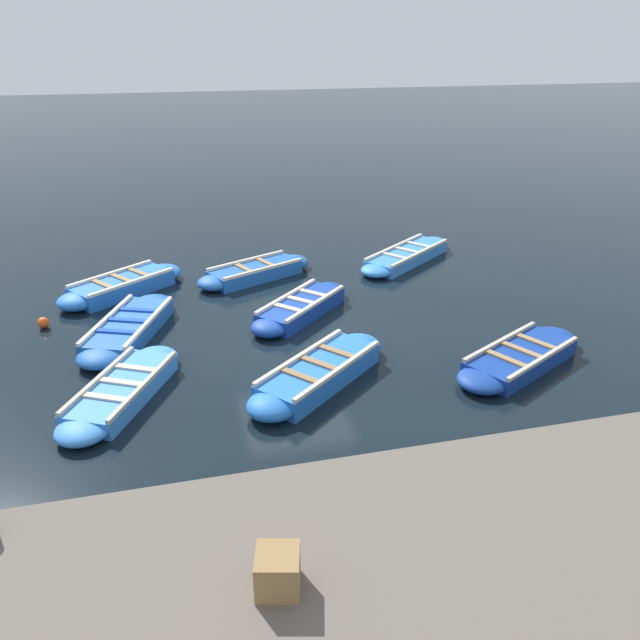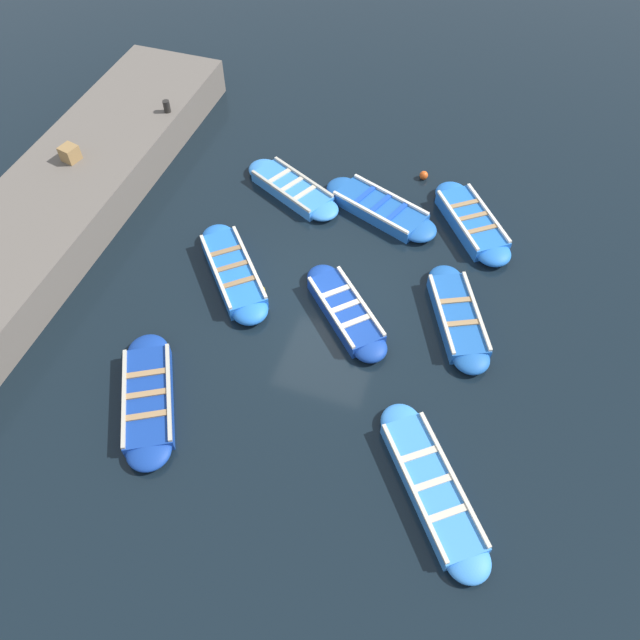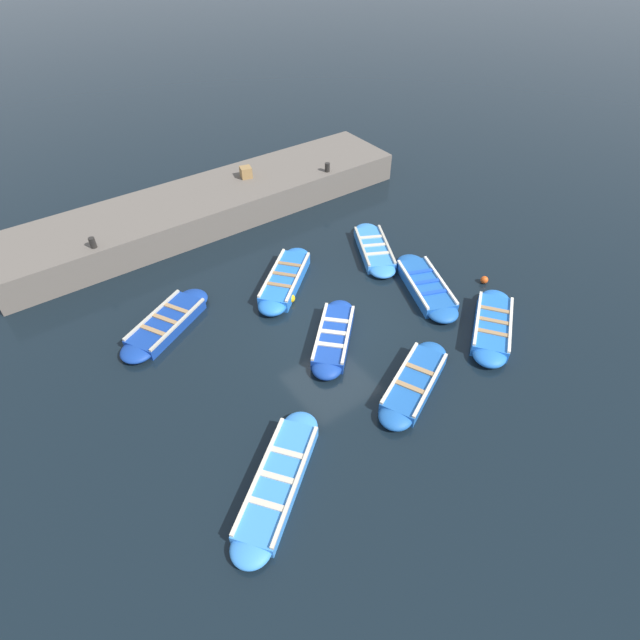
{
  "view_description": "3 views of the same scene",
  "coord_description": "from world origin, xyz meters",
  "px_view_note": "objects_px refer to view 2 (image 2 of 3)",
  "views": [
    {
      "loc": [
        12.33,
        -2.4,
        5.96
      ],
      "look_at": [
        0.39,
        0.52,
        0.24
      ],
      "focal_mm": 35.0,
      "sensor_mm": 36.0,
      "label": 1
    },
    {
      "loc": [
        -2.9,
        9.44,
        11.8
      ],
      "look_at": [
        -0.06,
        0.91,
        0.4
      ],
      "focal_mm": 35.0,
      "sensor_mm": 36.0,
      "label": 2
    },
    {
      "loc": [
        -8.59,
        6.56,
        10.12
      ],
      "look_at": [
        0.04,
        0.38,
        0.49
      ],
      "focal_mm": 28.0,
      "sensor_mm": 36.0,
      "label": 3
    }
  ],
  "objects_px": {
    "boat_near_quay": "(233,272)",
    "buoy_orange_near": "(260,291)",
    "wooden_crate": "(70,153)",
    "boat_outer_left": "(472,222)",
    "boat_stern_in": "(292,189)",
    "buoy_yellow_far": "(424,175)",
    "boat_far_corner": "(458,317)",
    "boat_broadside": "(345,311)",
    "boat_drifting": "(380,208)",
    "boat_outer_right": "(432,486)",
    "boat_alongside": "(148,398)",
    "bollard_north": "(167,106)"
  },
  "relations": [
    {
      "from": "boat_far_corner",
      "to": "boat_broadside",
      "type": "distance_m",
      "value": 2.68
    },
    {
      "from": "wooden_crate",
      "to": "boat_far_corner",
      "type": "bearing_deg",
      "value": 173.02
    },
    {
      "from": "boat_stern_in",
      "to": "wooden_crate",
      "type": "relative_size",
      "value": 8.12
    },
    {
      "from": "boat_stern_in",
      "to": "boat_outer_right",
      "type": "bearing_deg",
      "value": 126.91
    },
    {
      "from": "buoy_yellow_far",
      "to": "boat_stern_in",
      "type": "bearing_deg",
      "value": 27.97
    },
    {
      "from": "boat_near_quay",
      "to": "boat_outer_left",
      "type": "bearing_deg",
      "value": -145.37
    },
    {
      "from": "boat_drifting",
      "to": "boat_outer_left",
      "type": "bearing_deg",
      "value": -174.66
    },
    {
      "from": "buoy_orange_near",
      "to": "buoy_yellow_far",
      "type": "height_order",
      "value": "buoy_orange_near"
    },
    {
      "from": "boat_outer_right",
      "to": "buoy_yellow_far",
      "type": "relative_size",
      "value": 14.55
    },
    {
      "from": "boat_near_quay",
      "to": "bollard_north",
      "type": "relative_size",
      "value": 9.48
    },
    {
      "from": "boat_outer_left",
      "to": "buoy_yellow_far",
      "type": "height_order",
      "value": "boat_outer_left"
    },
    {
      "from": "boat_outer_left",
      "to": "boat_stern_in",
      "type": "relative_size",
      "value": 0.97
    },
    {
      "from": "boat_broadside",
      "to": "boat_outer_right",
      "type": "xyz_separation_m",
      "value": [
        -2.91,
        3.7,
        -0.02
      ]
    },
    {
      "from": "boat_drifting",
      "to": "bollard_north",
      "type": "distance_m",
      "value": 7.08
    },
    {
      "from": "boat_far_corner",
      "to": "buoy_orange_near",
      "type": "relative_size",
      "value": 11.91
    },
    {
      "from": "boat_outer_left",
      "to": "buoy_orange_near",
      "type": "xyz_separation_m",
      "value": [
        4.56,
        4.07,
        -0.05
      ]
    },
    {
      "from": "boat_near_quay",
      "to": "boat_outer_left",
      "type": "xyz_separation_m",
      "value": [
        -5.4,
        -3.73,
        -0.0
      ]
    },
    {
      "from": "wooden_crate",
      "to": "buoy_yellow_far",
      "type": "bearing_deg",
      "value": -158.46
    },
    {
      "from": "boat_stern_in",
      "to": "bollard_north",
      "type": "relative_size",
      "value": 9.72
    },
    {
      "from": "wooden_crate",
      "to": "boat_near_quay",
      "type": "bearing_deg",
      "value": 162.39
    },
    {
      "from": "boat_drifting",
      "to": "boat_outer_right",
      "type": "height_order",
      "value": "boat_drifting"
    },
    {
      "from": "boat_far_corner",
      "to": "boat_alongside",
      "type": "bearing_deg",
      "value": 36.15
    },
    {
      "from": "boat_outer_right",
      "to": "buoy_orange_near",
      "type": "height_order",
      "value": "boat_outer_right"
    },
    {
      "from": "boat_far_corner",
      "to": "boat_near_quay",
      "type": "bearing_deg",
      "value": 3.74
    },
    {
      "from": "wooden_crate",
      "to": "buoy_orange_near",
      "type": "distance_m",
      "value": 6.73
    },
    {
      "from": "boat_far_corner",
      "to": "bollard_north",
      "type": "distance_m",
      "value": 10.6
    },
    {
      "from": "boat_stern_in",
      "to": "buoy_orange_near",
      "type": "height_order",
      "value": "boat_stern_in"
    },
    {
      "from": "boat_near_quay",
      "to": "buoy_orange_near",
      "type": "xyz_separation_m",
      "value": [
        -0.85,
        0.34,
        -0.06
      ]
    },
    {
      "from": "wooden_crate",
      "to": "bollard_north",
      "type": "bearing_deg",
      "value": -116.58
    },
    {
      "from": "boat_far_corner",
      "to": "buoy_orange_near",
      "type": "height_order",
      "value": "boat_far_corner"
    },
    {
      "from": "boat_outer_left",
      "to": "boat_broadside",
      "type": "bearing_deg",
      "value": 59.91
    },
    {
      "from": "boat_far_corner",
      "to": "wooden_crate",
      "type": "distance_m",
      "value": 11.24
    },
    {
      "from": "boat_drifting",
      "to": "boat_outer_right",
      "type": "bearing_deg",
      "value": 112.21
    },
    {
      "from": "boat_far_corner",
      "to": "boat_broadside",
      "type": "height_order",
      "value": "boat_broadside"
    },
    {
      "from": "boat_outer_right",
      "to": "boat_broadside",
      "type": "bearing_deg",
      "value": -51.83
    },
    {
      "from": "boat_stern_in",
      "to": "bollard_north",
      "type": "distance_m",
      "value": 4.57
    },
    {
      "from": "boat_near_quay",
      "to": "wooden_crate",
      "type": "xyz_separation_m",
      "value": [
        5.45,
        -1.73,
        1.1
      ]
    },
    {
      "from": "boat_outer_left",
      "to": "buoy_yellow_far",
      "type": "bearing_deg",
      "value": -44.13
    },
    {
      "from": "bollard_north",
      "to": "buoy_yellow_far",
      "type": "xyz_separation_m",
      "value": [
        -7.73,
        -0.73,
        -1.15
      ]
    },
    {
      "from": "bollard_north",
      "to": "wooden_crate",
      "type": "relative_size",
      "value": 0.84
    },
    {
      "from": "boat_far_corner",
      "to": "boat_near_quay",
      "type": "xyz_separation_m",
      "value": [
        5.65,
        0.37,
        0.02
      ]
    },
    {
      "from": "boat_outer_left",
      "to": "boat_broadside",
      "type": "relative_size",
      "value": 1.14
    },
    {
      "from": "boat_outer_left",
      "to": "boat_far_corner",
      "type": "bearing_deg",
      "value": 94.26
    },
    {
      "from": "boat_near_quay",
      "to": "boat_broadside",
      "type": "height_order",
      "value": "boat_near_quay"
    },
    {
      "from": "buoy_orange_near",
      "to": "wooden_crate",
      "type": "bearing_deg",
      "value": -18.22
    },
    {
      "from": "boat_stern_in",
      "to": "wooden_crate",
      "type": "bearing_deg",
      "value": 17.39
    },
    {
      "from": "wooden_crate",
      "to": "buoy_yellow_far",
      "type": "height_order",
      "value": "wooden_crate"
    },
    {
      "from": "boat_outer_right",
      "to": "buoy_orange_near",
      "type": "distance_m",
      "value": 6.3
    },
    {
      "from": "boat_broadside",
      "to": "boat_outer_right",
      "type": "height_order",
      "value": "boat_broadside"
    },
    {
      "from": "boat_drifting",
      "to": "buoy_orange_near",
      "type": "xyz_separation_m",
      "value": [
        2.05,
        3.84,
        -0.03
      ]
    }
  ]
}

